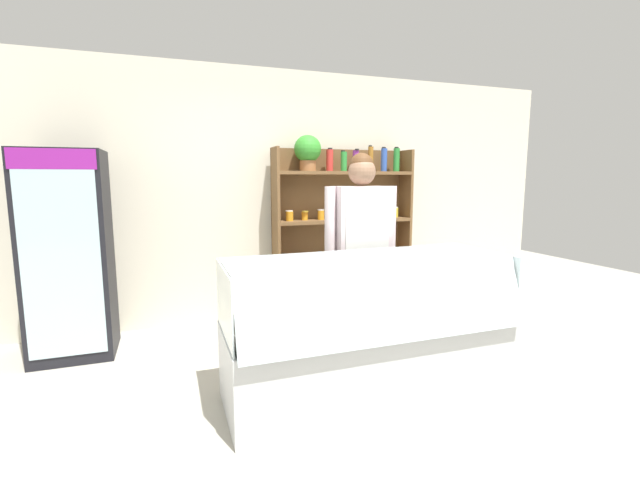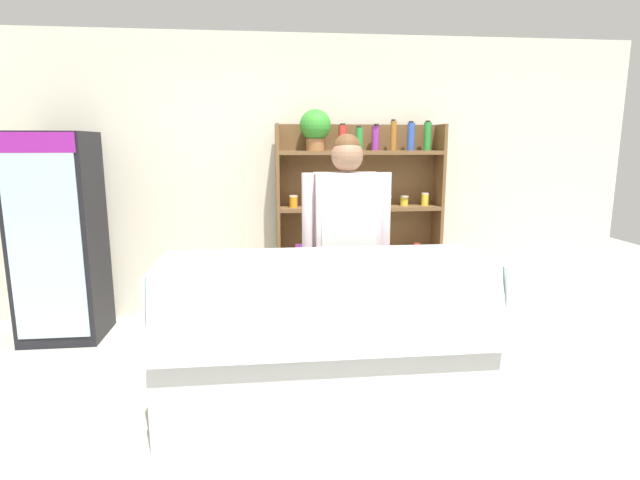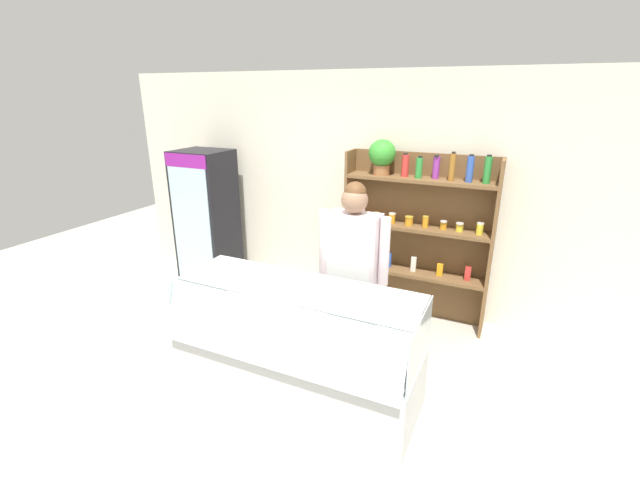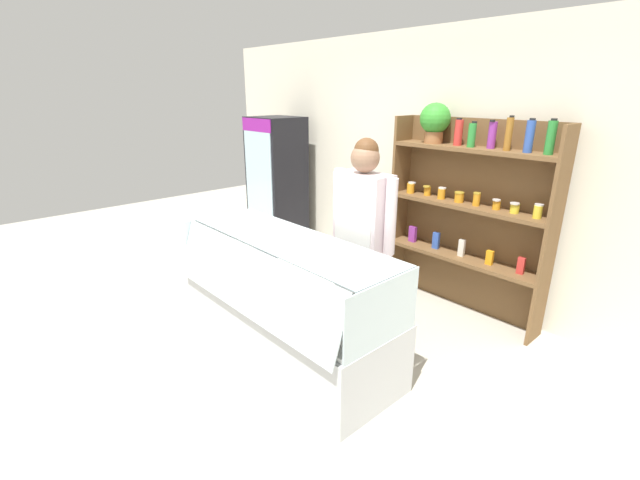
% 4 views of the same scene
% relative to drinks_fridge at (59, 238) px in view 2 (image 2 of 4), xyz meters
% --- Properties ---
extents(ground_plane, '(12.00, 12.00, 0.00)m').
position_rel_drinks_fridge_xyz_m(ground_plane, '(2.04, -1.60, -0.89)').
color(ground_plane, '#B7B2A3').
extents(back_wall, '(6.80, 0.10, 2.70)m').
position_rel_drinks_fridge_xyz_m(back_wall, '(2.04, 0.51, 0.46)').
color(back_wall, silver).
rests_on(back_wall, ground).
extents(drinks_fridge, '(0.65, 0.59, 1.79)m').
position_rel_drinks_fridge_xyz_m(drinks_fridge, '(0.00, 0.00, 0.00)').
color(drinks_fridge, black).
rests_on(drinks_fridge, ground).
extents(shelving_unit, '(1.58, 0.29, 2.00)m').
position_rel_drinks_fridge_xyz_m(shelving_unit, '(2.60, 0.27, 0.25)').
color(shelving_unit, brown).
rests_on(shelving_unit, ground).
extents(deli_display_case, '(2.01, 0.80, 1.01)m').
position_rel_drinks_fridge_xyz_m(deli_display_case, '(2.11, -1.51, -0.58)').
color(deli_display_case, silver).
rests_on(deli_display_case, ground).
extents(shop_clerk, '(0.65, 0.25, 1.76)m').
position_rel_drinks_fridge_xyz_m(shop_clerk, '(2.35, -0.87, 0.16)').
color(shop_clerk, '#4C4233').
rests_on(shop_clerk, ground).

